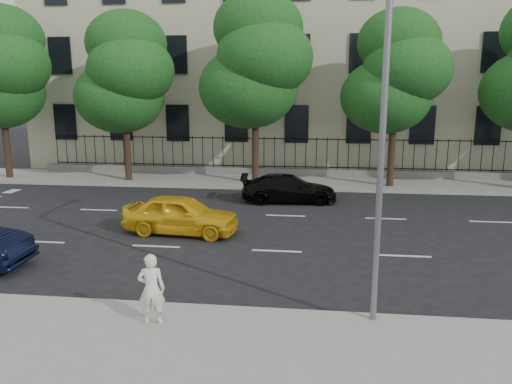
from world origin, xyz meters
TOP-DOWN VIEW (x-y plane):
  - ground at (0.00, 0.00)m, footprint 120.00×120.00m
  - near_sidewalk at (0.00, -4.00)m, footprint 60.00×4.00m
  - far_sidewalk at (0.00, 14.00)m, footprint 60.00×4.00m
  - lane_markings at (0.00, 4.75)m, footprint 49.60×4.62m
  - masonry_building at (0.00, 22.95)m, footprint 34.60×12.11m
  - iron_fence at (0.00, 15.70)m, footprint 30.00×0.50m
  - street_light at (2.50, -1.77)m, footprint 0.25×3.32m
  - tree_a at (-15.96, 13.36)m, footprint 5.71×5.31m
  - tree_b at (-8.96, 13.36)m, footprint 5.53×5.12m
  - tree_c at (-1.96, 13.36)m, footprint 5.89×5.50m
  - tree_d at (5.04, 13.36)m, footprint 5.34×4.94m
  - yellow_taxi at (-3.56, 4.07)m, footprint 4.25×2.06m
  - black_sedan at (-0.02, 9.53)m, footprint 4.47×2.13m
  - woman_near at (-2.26, -3.07)m, footprint 0.64×0.48m

SIDE VIEW (x-z plane):
  - ground at x=0.00m, z-range 0.00..0.00m
  - lane_markings at x=0.00m, z-range 0.00..0.01m
  - near_sidewalk at x=0.00m, z-range 0.00..0.15m
  - far_sidewalk at x=0.00m, z-range 0.00..0.15m
  - black_sedan at x=-0.02m, z-range 0.00..1.26m
  - iron_fence at x=0.00m, z-range -0.45..1.75m
  - yellow_taxi at x=-3.56m, z-range 0.00..1.40m
  - woman_near at x=-2.26m, z-range 0.15..1.72m
  - street_light at x=2.50m, z-range 1.12..9.17m
  - tree_d at x=5.04m, z-range 1.42..10.26m
  - tree_b at x=-8.96m, z-range 1.35..10.33m
  - tree_a at x=-15.96m, z-range 1.43..10.82m
  - tree_c at x=-1.96m, z-range 1.51..11.31m
  - masonry_building at x=0.00m, z-range -0.23..18.27m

